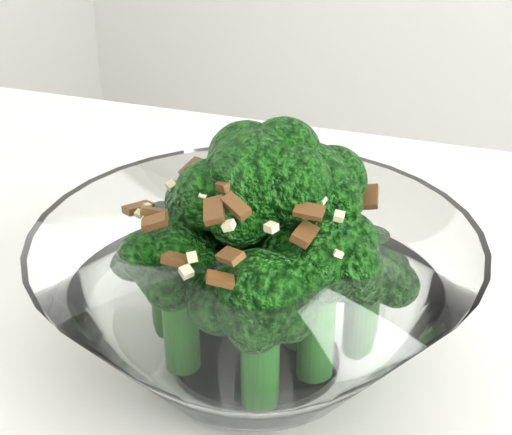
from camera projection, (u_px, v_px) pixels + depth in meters
The scene contains 1 object.
broccoli_dish at pixel (257, 288), 0.44m from camera, with size 0.25×0.25×0.15m.
Camera 1 is at (0.17, -0.19, 1.05)m, focal length 55.00 mm.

